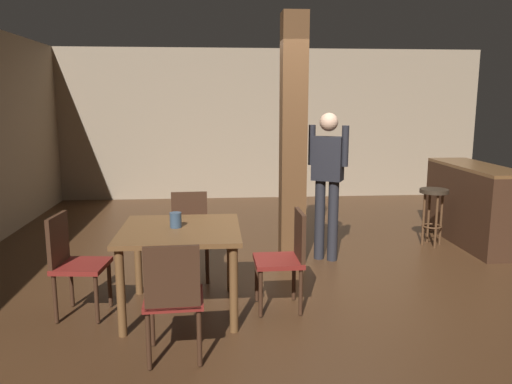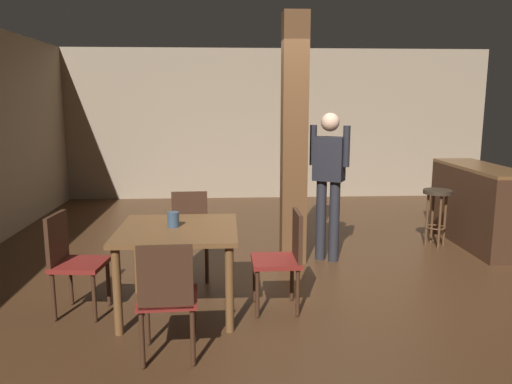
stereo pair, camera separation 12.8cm
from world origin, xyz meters
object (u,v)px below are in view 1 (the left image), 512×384
at_px(standing_person, 327,176).
at_px(bar_stool_near, 433,203).
at_px(chair_north, 190,231).
at_px(chair_west, 73,260).
at_px(dining_table, 181,241).
at_px(chair_south, 173,295).
at_px(napkin_cup, 176,220).
at_px(chair_east, 287,255).
at_px(bar_counter, 468,204).

distance_m(standing_person, bar_stool_near, 1.64).
bearing_deg(chair_north, chair_west, -137.33).
bearing_deg(chair_west, dining_table, 0.54).
distance_m(chair_south, napkin_cup, 0.97).
height_order(standing_person, bar_stool_near, standing_person).
height_order(chair_east, bar_stool_near, chair_east).
bearing_deg(bar_counter, napkin_cup, -152.84).
distance_m(napkin_cup, bar_counter, 4.10).
relative_size(bar_counter, bar_stool_near, 2.38).
bearing_deg(bar_counter, chair_west, -157.21).
distance_m(standing_person, bar_counter, 2.13).
height_order(dining_table, standing_person, standing_person).
relative_size(chair_west, chair_east, 1.00).
bearing_deg(dining_table, chair_north, 87.86).
xyz_separation_m(chair_east, chair_north, (-0.90, 0.90, 0.00)).
xyz_separation_m(dining_table, standing_person, (1.60, 1.35, 0.35)).
distance_m(chair_east, chair_south, 1.27).
xyz_separation_m(chair_east, bar_stool_near, (2.17, 1.85, 0.05)).
distance_m(chair_south, standing_person, 2.78).
xyz_separation_m(chair_east, standing_person, (0.66, 1.37, 0.50)).
xyz_separation_m(chair_west, chair_north, (0.96, 0.88, 0.00)).
relative_size(standing_person, bar_stool_near, 2.33).
bearing_deg(bar_stool_near, bar_counter, 7.38).
xyz_separation_m(bar_counter, bar_stool_near, (-0.50, -0.06, 0.03)).
distance_m(dining_table, standing_person, 2.12).
height_order(chair_west, chair_north, same).
xyz_separation_m(napkin_cup, standing_person, (1.64, 1.32, 0.17)).
xyz_separation_m(chair_south, bar_counter, (3.59, 2.78, 0.02)).
height_order(chair_north, bar_stool_near, chair_north).
bearing_deg(chair_south, chair_east, 42.82).
relative_size(chair_east, standing_person, 0.52).
xyz_separation_m(chair_north, napkin_cup, (-0.07, -0.85, 0.32)).
relative_size(dining_table, chair_south, 1.16).
distance_m(dining_table, bar_stool_near, 3.60).
bearing_deg(bar_counter, standing_person, -164.71).
bearing_deg(standing_person, chair_south, -125.55).
bearing_deg(dining_table, napkin_cup, 145.78).
height_order(dining_table, chair_east, chair_east).
bearing_deg(chair_south, bar_counter, 37.68).
bearing_deg(dining_table, chair_south, -89.73).
relative_size(dining_table, chair_west, 1.16).
distance_m(chair_south, bar_counter, 4.54).
xyz_separation_m(dining_table, chair_west, (-0.93, -0.01, -0.14)).
bearing_deg(chair_east, bar_counter, 35.69).
height_order(napkin_cup, bar_stool_near, napkin_cup).
height_order(standing_person, bar_counter, standing_person).
relative_size(chair_south, standing_person, 0.52).
height_order(chair_south, napkin_cup, chair_south).
relative_size(chair_west, chair_south, 1.00).
relative_size(chair_west, standing_person, 0.52).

